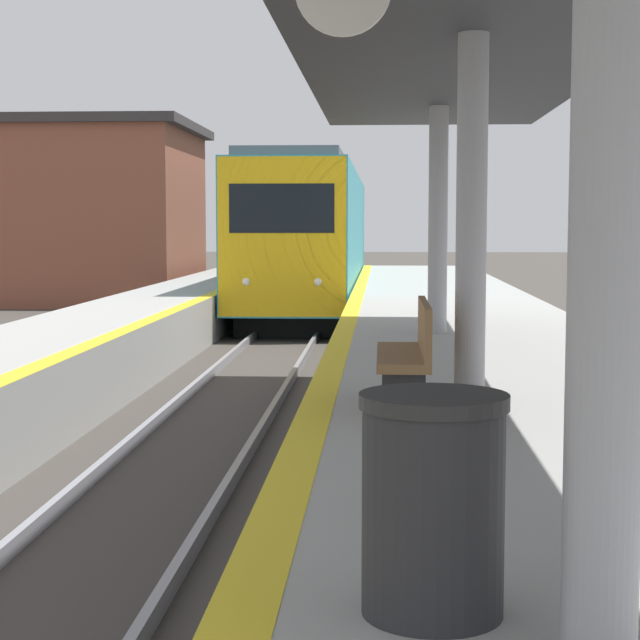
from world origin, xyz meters
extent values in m
cube|color=black|center=(0.00, 32.64, 0.28)|extent=(2.46, 18.60, 0.55)
cube|color=teal|center=(0.00, 32.64, 2.35)|extent=(2.90, 20.67, 3.59)
cube|color=gold|center=(0.00, 22.39, 2.35)|extent=(2.84, 0.16, 3.52)
cube|color=black|center=(0.00, 22.33, 2.98)|extent=(2.32, 0.06, 1.08)
cube|color=#59595E|center=(0.00, 32.64, 4.26)|extent=(2.46, 19.64, 0.24)
sphere|color=white|center=(-0.80, 22.33, 1.36)|extent=(0.18, 0.18, 0.18)
sphere|color=white|center=(0.80, 22.33, 1.36)|extent=(0.18, 0.18, 0.18)
cylinder|color=#99999E|center=(3.02, 2.74, 2.69)|extent=(0.28, 0.28, 3.29)
cylinder|color=#99999E|center=(3.02, 8.65, 2.69)|extent=(0.28, 0.28, 3.29)
cylinder|color=#99999E|center=(3.02, 14.56, 2.69)|extent=(0.28, 0.28, 3.29)
cube|color=#2D2D33|center=(3.02, 8.65, 4.43)|extent=(3.44, 17.72, 0.20)
cylinder|color=#262628|center=(2.43, 3.17, 1.47)|extent=(0.58, 0.58, 0.85)
cylinder|color=#262626|center=(2.43, 3.17, 1.92)|extent=(0.61, 0.61, 0.06)
cube|color=brown|center=(2.40, 8.13, 1.48)|extent=(0.44, 1.66, 0.08)
cube|color=brown|center=(2.59, 8.13, 1.74)|extent=(0.06, 1.66, 0.44)
cube|color=#262628|center=(2.40, 7.47, 1.24)|extent=(0.35, 0.08, 0.40)
cube|color=#262628|center=(2.40, 8.79, 1.24)|extent=(0.35, 0.08, 0.40)
cube|color=brown|center=(-10.76, 34.96, 2.86)|extent=(12.73, 7.33, 5.73)
cube|color=#383333|center=(-10.76, 34.96, 5.88)|extent=(13.37, 7.70, 0.30)
camera|label=1|loc=(2.22, -1.11, 2.63)|focal=60.00mm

